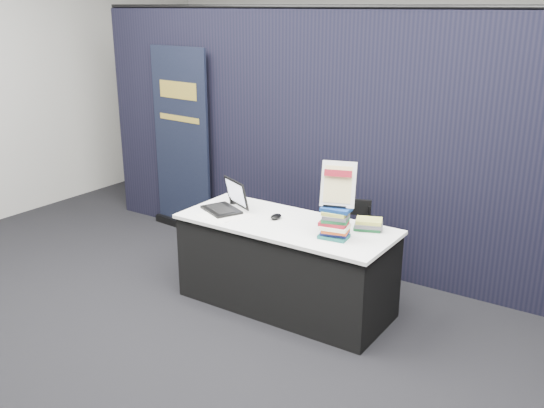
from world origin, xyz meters
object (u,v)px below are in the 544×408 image
Objects in this scene: info_sign at (338,185)px; display_table at (285,265)px; book_stack_tall at (335,223)px; stacking_chair at (343,242)px; laptop at (225,203)px; pullup_banner at (182,151)px; book_stack_short at (368,224)px.

display_table is at bearing 155.15° from info_sign.
book_stack_tall reaches higher than stacking_chair.
laptop is 0.20× the size of pullup_banner.
display_table is 7.28× the size of book_stack_short.
display_table is 0.71m from book_stack_tall.
info_sign is (0.49, -0.05, 0.79)m from display_table.
laptop is (-0.61, -0.02, 0.44)m from display_table.
stacking_chair is (-0.25, 0.61, -0.71)m from info_sign.
laptop is 1.68× the size of book_stack_short.
laptop is 1.17× the size of info_sign.
book_stack_short is 2.70m from pullup_banner.
book_stack_short is at bearing -10.86° from pullup_banner.
info_sign is 0.17× the size of pullup_banner.
stacking_chair is at bearing -5.29° from pullup_banner.
display_table is 0.93m from info_sign.
pullup_banner reaches higher than info_sign.
info_sign is (1.11, -0.03, 0.35)m from laptop.
book_stack_short is 0.31× the size of stacking_chair.
display_table is at bearing 27.02° from laptop.
display_table is 0.78m from book_stack_short.
pullup_banner reaches higher than stacking_chair.
book_stack_tall is at bearing 21.85° from laptop.
stacking_chair is (0.25, 0.56, 0.07)m from display_table.
pullup_banner is 2.50× the size of stacking_chair.
book_stack_short is 0.12× the size of pullup_banner.
laptop is 1.26m from book_stack_short.
stacking_chair is at bearing 111.18° from book_stack_tall.
book_stack_tall is (0.49, -0.08, 0.50)m from display_table.
pullup_banner is at bearing 147.36° from stacking_chair.
info_sign reaches higher than book_stack_short.
info_sign is 2.68m from pullup_banner.
display_table is 0.61m from stacking_chair.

